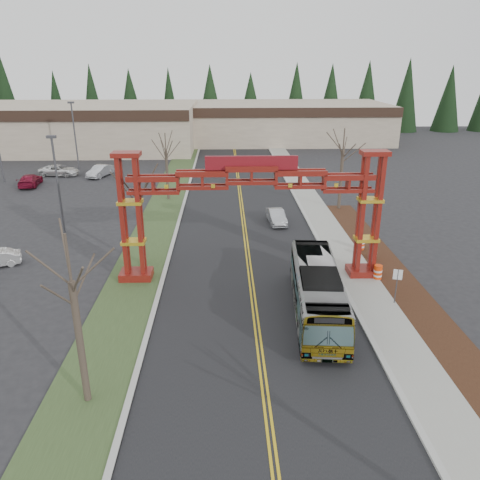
{
  "coord_description": "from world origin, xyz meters",
  "views": [
    {
      "loc": [
        -1.74,
        -11.92,
        14.21
      ],
      "look_at": [
        -0.82,
        15.84,
        3.64
      ],
      "focal_mm": 35.0,
      "sensor_mm": 36.0,
      "label": 1
    }
  ],
  "objects_px": {
    "light_pole_far": "(74,131)",
    "parked_car_far_b": "(59,170)",
    "parked_car_mid_a": "(30,180)",
    "barrel_north": "(361,244)",
    "retail_building_east": "(285,122)",
    "barrel_mid": "(373,254)",
    "parked_car_far_a": "(100,171)",
    "silver_sedan": "(276,217)",
    "gateway_arch": "(251,195)",
    "barrel_south": "(378,273)",
    "bare_tree_median_near": "(71,283)",
    "light_pole_near": "(57,179)",
    "street_sign": "(397,280)",
    "retail_building_west": "(62,127)",
    "bare_tree_median_mid": "(137,197)",
    "bare_tree_median_far": "(166,152)",
    "bare_tree_right_far": "(343,151)",
    "transit_bus": "(317,291)"
  },
  "relations": [
    {
      "from": "bare_tree_median_far",
      "to": "street_sign",
      "type": "relative_size",
      "value": 3.02
    },
    {
      "from": "retail_building_west",
      "to": "parked_car_mid_a",
      "type": "distance_m",
      "value": 27.51
    },
    {
      "from": "parked_car_mid_a",
      "to": "barrel_north",
      "type": "relative_size",
      "value": 4.69
    },
    {
      "from": "parked_car_mid_a",
      "to": "bare_tree_median_near",
      "type": "bearing_deg",
      "value": 107.02
    },
    {
      "from": "bare_tree_median_far",
      "to": "barrel_north",
      "type": "height_order",
      "value": "bare_tree_median_far"
    },
    {
      "from": "retail_building_east",
      "to": "parked_car_mid_a",
      "type": "bearing_deg",
      "value": -135.49
    },
    {
      "from": "retail_building_west",
      "to": "barrel_south",
      "type": "relative_size",
      "value": 41.47
    },
    {
      "from": "bare_tree_median_far",
      "to": "light_pole_near",
      "type": "bearing_deg",
      "value": -125.81
    },
    {
      "from": "parked_car_far_a",
      "to": "light_pole_far",
      "type": "relative_size",
      "value": 0.5
    },
    {
      "from": "parked_car_far_a",
      "to": "barrel_mid",
      "type": "xyz_separation_m",
      "value": [
        27.79,
        -29.0,
        -0.25
      ]
    },
    {
      "from": "parked_car_far_b",
      "to": "parked_car_mid_a",
      "type": "bearing_deg",
      "value": 170.68
    },
    {
      "from": "silver_sedan",
      "to": "parked_car_far_b",
      "type": "bearing_deg",
      "value": 137.43
    },
    {
      "from": "gateway_arch",
      "to": "transit_bus",
      "type": "distance_m",
      "value": 7.8
    },
    {
      "from": "retail_building_west",
      "to": "transit_bus",
      "type": "height_order",
      "value": "retail_building_west"
    },
    {
      "from": "bare_tree_median_far",
      "to": "bare_tree_right_far",
      "type": "distance_m",
      "value": 18.52
    },
    {
      "from": "bare_tree_right_far",
      "to": "barrel_mid",
      "type": "relative_size",
      "value": 8.11
    },
    {
      "from": "barrel_mid",
      "to": "barrel_north",
      "type": "xyz_separation_m",
      "value": [
        -0.41,
        1.97,
        0.03
      ]
    },
    {
      "from": "parked_car_far_b",
      "to": "bare_tree_median_mid",
      "type": "xyz_separation_m",
      "value": [
        15.86,
        -30.06,
        4.54
      ]
    },
    {
      "from": "parked_car_far_b",
      "to": "light_pole_near",
      "type": "distance_m",
      "value": 24.85
    },
    {
      "from": "bare_tree_median_far",
      "to": "light_pole_near",
      "type": "xyz_separation_m",
      "value": [
        -7.93,
        -10.99,
        -0.29
      ]
    },
    {
      "from": "gateway_arch",
      "to": "bare_tree_median_far",
      "type": "xyz_separation_m",
      "value": [
        -8.0,
        20.36,
        -0.7
      ]
    },
    {
      "from": "barrel_south",
      "to": "light_pole_far",
      "type": "bearing_deg",
      "value": 130.03
    },
    {
      "from": "bare_tree_median_far",
      "to": "parked_car_far_a",
      "type": "bearing_deg",
      "value": 132.02
    },
    {
      "from": "parked_car_far_b",
      "to": "barrel_north",
      "type": "height_order",
      "value": "parked_car_far_b"
    },
    {
      "from": "retail_building_east",
      "to": "street_sign",
      "type": "relative_size",
      "value": 15.77
    },
    {
      "from": "retail_building_west",
      "to": "light_pole_far",
      "type": "xyz_separation_m",
      "value": [
        7.58,
        -17.56,
        1.61
      ]
    },
    {
      "from": "bare_tree_median_mid",
      "to": "barrel_north",
      "type": "distance_m",
      "value": 17.91
    },
    {
      "from": "barrel_mid",
      "to": "parked_car_mid_a",
      "type": "bearing_deg",
      "value": 145.39
    },
    {
      "from": "parked_car_mid_a",
      "to": "bare_tree_median_near",
      "type": "height_order",
      "value": "bare_tree_median_near"
    },
    {
      "from": "light_pole_near",
      "to": "street_sign",
      "type": "bearing_deg",
      "value": -29.0
    },
    {
      "from": "light_pole_far",
      "to": "parked_car_far_b",
      "type": "bearing_deg",
      "value": -110.53
    },
    {
      "from": "street_sign",
      "to": "barrel_north",
      "type": "xyz_separation_m",
      "value": [
        0.36,
        9.02,
        -1.19
      ]
    },
    {
      "from": "parked_car_far_a",
      "to": "transit_bus",
      "type": "bearing_deg",
      "value": -41.94
    },
    {
      "from": "silver_sedan",
      "to": "barrel_mid",
      "type": "bearing_deg",
      "value": -59.21
    },
    {
      "from": "bare_tree_median_far",
      "to": "light_pole_far",
      "type": "xyz_separation_m",
      "value": [
        -14.42,
        16.03,
        0.09
      ]
    },
    {
      "from": "retail_building_west",
      "to": "barrel_mid",
      "type": "height_order",
      "value": "retail_building_west"
    },
    {
      "from": "bare_tree_median_mid",
      "to": "light_pole_near",
      "type": "height_order",
      "value": "light_pole_near"
    },
    {
      "from": "barrel_mid",
      "to": "silver_sedan",
      "type": "bearing_deg",
      "value": 125.7
    },
    {
      "from": "retail_building_west",
      "to": "bare_tree_median_near",
      "type": "xyz_separation_m",
      "value": [
        22.0,
        -66.59,
        2.1
      ]
    },
    {
      "from": "transit_bus",
      "to": "bare_tree_median_near",
      "type": "height_order",
      "value": "bare_tree_median_near"
    },
    {
      "from": "retail_building_east",
      "to": "barrel_south",
      "type": "height_order",
      "value": "retail_building_east"
    },
    {
      "from": "parked_car_mid_a",
      "to": "bare_tree_right_far",
      "type": "bearing_deg",
      "value": 156.03
    },
    {
      "from": "transit_bus",
      "to": "barrel_north",
      "type": "height_order",
      "value": "transit_bus"
    },
    {
      "from": "barrel_south",
      "to": "barrel_mid",
      "type": "bearing_deg",
      "value": 77.93
    },
    {
      "from": "bare_tree_median_mid",
      "to": "parked_car_far_b",
      "type": "bearing_deg",
      "value": 117.82
    },
    {
      "from": "retail_building_west",
      "to": "bare_tree_median_mid",
      "type": "height_order",
      "value": "retail_building_west"
    },
    {
      "from": "retail_building_west",
      "to": "retail_building_east",
      "type": "distance_m",
      "value": 40.79
    },
    {
      "from": "retail_building_east",
      "to": "barrel_mid",
      "type": "height_order",
      "value": "retail_building_east"
    },
    {
      "from": "gateway_arch",
      "to": "barrel_south",
      "type": "relative_size",
      "value": 16.41
    },
    {
      "from": "silver_sedan",
      "to": "bare_tree_median_mid",
      "type": "bearing_deg",
      "value": -144.98
    }
  ]
}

